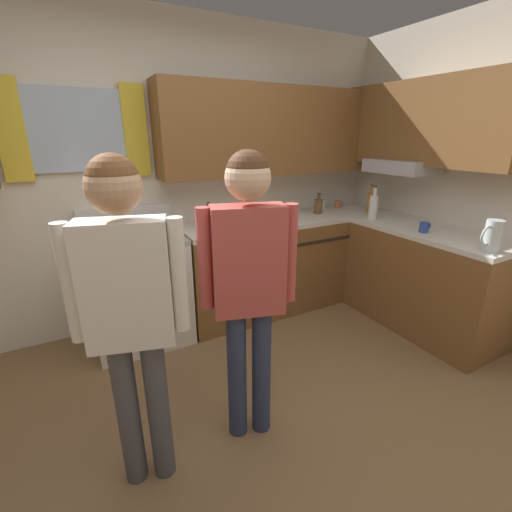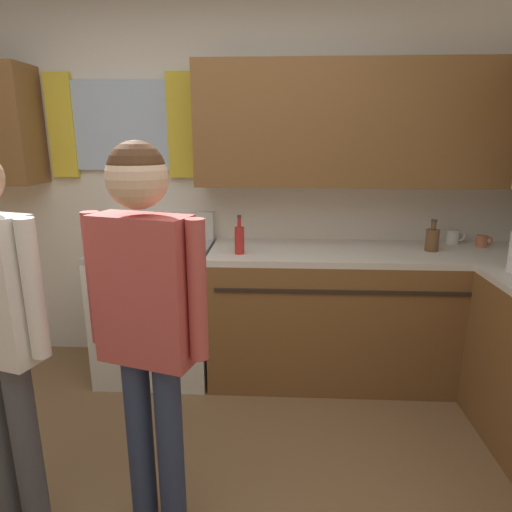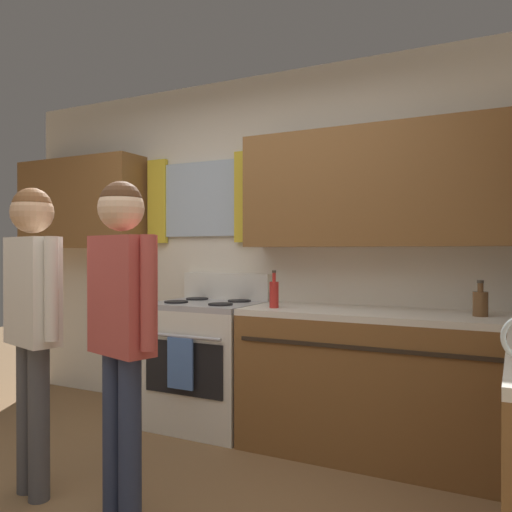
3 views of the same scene
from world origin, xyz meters
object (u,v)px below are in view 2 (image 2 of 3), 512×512
Objects in this scene: adult_in_plaid at (146,305)px; cup_terracotta at (482,241)px; stove_oven at (157,308)px; mug_ceramic_white at (453,237)px; bottle_sauce_red at (239,239)px; bottle_squat_brown at (432,239)px.

cup_terracotta is at bearing 37.99° from adult_in_plaid.
stove_oven is 8.76× the size of mug_ceramic_white.
bottle_sauce_red is (0.59, -0.14, 0.53)m from stove_oven.
bottle_squat_brown is 1.98m from adult_in_plaid.
adult_in_plaid is (-0.24, -1.18, 0.01)m from bottle_sauce_red.
bottle_sauce_red is at bearing -13.03° from stove_oven.
cup_terracotta is (2.19, 0.13, 0.47)m from stove_oven.
cup_terracotta is at bearing 9.29° from bottle_sauce_red.
bottle_squat_brown is (1.23, 0.14, -0.02)m from bottle_sauce_red.
mug_ceramic_white is at bearing 5.98° from stove_oven.
adult_in_plaid is (-1.47, -1.32, 0.03)m from bottle_squat_brown.
bottle_squat_brown is (1.82, -0.00, 0.51)m from stove_oven.
bottle_squat_brown is 1.63× the size of mug_ceramic_white.
stove_oven reaches higher than mug_ceramic_white.
bottle_sauce_red is at bearing 78.33° from adult_in_plaid.
mug_ceramic_white reaches higher than cup_terracotta.
cup_terracotta is at bearing -29.15° from mug_ceramic_white.
mug_ceramic_white is (2.03, 0.21, 0.48)m from stove_oven.
stove_oven is 5.37× the size of bottle_squat_brown.
stove_oven reaches higher than cup_terracotta.
bottle_squat_brown is at bearing -161.34° from cup_terracotta.
stove_oven is 4.48× the size of bottle_sauce_red.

